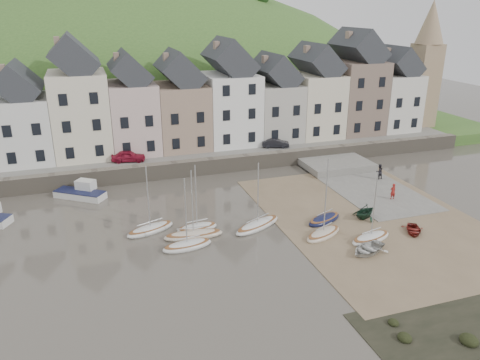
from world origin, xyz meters
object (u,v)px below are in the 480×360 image
object	(u,v)px
person_red	(393,191)
rowboat_green	(365,211)
rowboat_white	(368,249)
car_right	(276,143)
rowboat_red	(413,230)
sailboat_0	(150,229)
car_left	(128,156)
person_dark	(379,172)

from	to	relation	value
person_red	rowboat_green	bearing A→B (deg)	30.27
rowboat_white	car_right	bearing A→B (deg)	153.16
rowboat_red	person_red	distance (m)	7.49
sailboat_0	car_left	size ratio (longest dim) A/B	1.64
rowboat_green	person_red	distance (m)	5.97
sailboat_0	rowboat_red	world-z (taller)	sailboat_0
sailboat_0	person_red	world-z (taller)	sailboat_0
car_left	car_right	bearing A→B (deg)	-77.73
sailboat_0	rowboat_green	bearing A→B (deg)	-10.49
rowboat_white	person_dark	xyz separation A→B (m)	(10.59, 14.26, 0.59)
rowboat_red	person_red	size ratio (longest dim) A/B	1.54
person_red	person_dark	bearing A→B (deg)	-110.64
person_red	person_dark	size ratio (longest dim) A/B	0.95
person_red	car_left	bearing A→B (deg)	-33.40
rowboat_red	rowboat_white	bearing A→B (deg)	-131.53
car_left	car_right	world-z (taller)	car_left
person_dark	car_left	world-z (taller)	car_left
person_dark	person_red	bearing A→B (deg)	63.94
rowboat_red	car_right	world-z (taller)	car_right
rowboat_green	person_red	bearing A→B (deg)	98.29
sailboat_0	rowboat_white	bearing A→B (deg)	-30.25
car_right	rowboat_white	bearing A→B (deg)	-166.54
rowboat_green	car_right	world-z (taller)	car_right
person_red	car_right	distance (m)	17.48
rowboat_white	person_dark	bearing A→B (deg)	121.90
rowboat_green	rowboat_white	bearing A→B (deg)	-51.95
rowboat_green	sailboat_0	bearing A→B (deg)	-122.33
rowboat_green	car_left	world-z (taller)	car_left
rowboat_white	rowboat_red	bearing A→B (deg)	85.81
car_left	rowboat_red	bearing A→B (deg)	-124.51
sailboat_0	rowboat_white	world-z (taller)	sailboat_0
rowboat_red	car_right	distance (m)	23.58
rowboat_white	person_red	distance (m)	12.19
rowboat_red	person_dark	world-z (taller)	person_dark
sailboat_0	rowboat_red	xyz separation A→B (m)	(21.70, -7.52, 0.06)
person_red	person_dark	distance (m)	5.92
rowboat_red	car_left	xyz separation A→B (m)	(-21.86, 23.26, 1.93)
rowboat_white	rowboat_green	size ratio (longest dim) A/B	1.28
sailboat_0	rowboat_green	world-z (taller)	sailboat_0
rowboat_green	person_dark	xyz separation A→B (m)	(7.26, 8.53, 0.24)
sailboat_0	person_red	size ratio (longest dim) A/B	3.77
rowboat_red	person_dark	xyz separation A→B (m)	(4.85, 12.47, 0.67)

